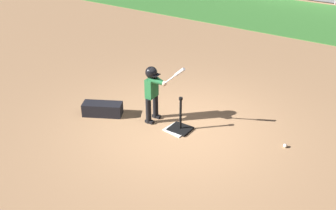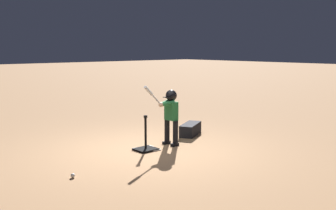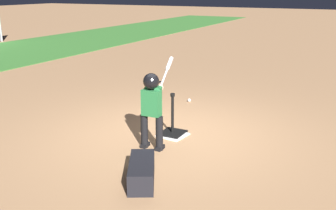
% 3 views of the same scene
% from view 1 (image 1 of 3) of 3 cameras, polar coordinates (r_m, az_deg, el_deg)
% --- Properties ---
extents(ground_plane, '(90.00, 90.00, 0.00)m').
position_cam_1_polar(ground_plane, '(8.02, 1.87, -3.48)').
color(ground_plane, '#AD7F56').
extents(grass_outfield_strip, '(56.00, 5.38, 0.02)m').
position_cam_1_polar(grass_outfield_strip, '(16.40, 20.65, 11.52)').
color(grass_outfield_strip, '#3D7F33').
rests_on(grass_outfield_strip, ground_plane).
extents(home_plate, '(0.49, 0.49, 0.02)m').
position_cam_1_polar(home_plate, '(7.98, 1.42, -3.54)').
color(home_plate, white).
rests_on(home_plate, ground_plane).
extents(batting_tee, '(0.43, 0.39, 0.73)m').
position_cam_1_polar(batting_tee, '(7.94, 1.80, -2.97)').
color(batting_tee, black).
rests_on(batting_tee, ground_plane).
extents(batter_child, '(0.89, 0.38, 1.35)m').
position_cam_1_polar(batter_child, '(7.96, -2.21, 2.61)').
color(batter_child, black).
rests_on(batter_child, ground_plane).
extents(baseball, '(0.07, 0.07, 0.07)m').
position_cam_1_polar(baseball, '(7.76, 16.64, -5.68)').
color(baseball, white).
rests_on(baseball, ground_plane).
extents(equipment_bag, '(0.89, 0.68, 0.28)m').
position_cam_1_polar(equipment_bag, '(8.57, -9.48, -0.58)').
color(equipment_bag, black).
rests_on(equipment_bag, ground_plane).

